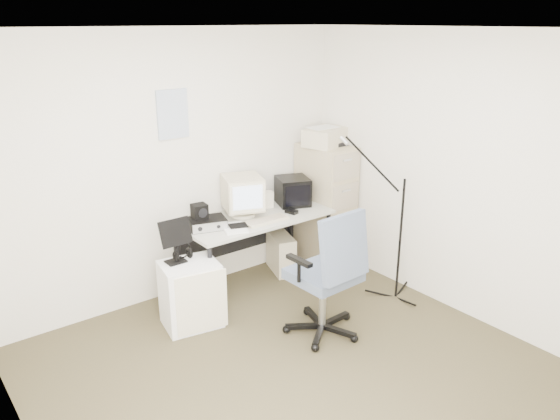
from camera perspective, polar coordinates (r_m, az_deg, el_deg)
floor at (r=4.33m, az=2.00°, el=-16.94°), size 3.60×3.60×0.01m
ceiling at (r=3.49m, az=2.50°, el=18.41°), size 3.60×3.60×0.01m
wall_back at (r=5.17m, az=-10.67°, el=4.38°), size 3.60×0.02×2.50m
wall_left at (r=3.01m, az=-25.50°, el=-8.43°), size 0.02×3.60×2.50m
wall_right at (r=5.02m, az=18.25°, el=3.27°), size 0.02×3.60×2.50m
wall_calendar at (r=5.05m, az=-11.16°, el=9.80°), size 0.30×0.02×0.44m
filing_cabinet at (r=5.96m, az=4.74°, el=0.62°), size 0.40×0.60×1.30m
printer at (r=5.78m, az=4.83°, el=7.63°), size 0.54×0.44×0.18m
desk at (r=5.48m, az=-2.54°, el=-4.23°), size 1.50×0.70×0.73m
crt_monitor at (r=5.31m, az=-3.92°, el=1.44°), size 0.46×0.48×0.40m
crt_tv at (r=5.65m, az=1.33°, el=2.00°), size 0.41×0.42×0.28m
desk_speaker at (r=5.58m, az=-1.26°, el=1.13°), size 0.11×0.11×0.17m
keyboard at (r=5.19m, az=-1.44°, el=-1.11°), size 0.44×0.16×0.02m
mouse at (r=5.42m, az=1.21°, el=-0.16°), size 0.10×0.14×0.04m
radio_receiver at (r=5.07m, az=-7.61°, el=-1.37°), size 0.39×0.32×0.09m
radio_speaker at (r=5.05m, az=-8.42°, el=-0.12°), size 0.15×0.14×0.13m
papers at (r=5.03m, az=-4.78°, el=-1.88°), size 0.28×0.33×0.02m
pc_tower at (r=5.82m, az=0.11°, el=-4.52°), size 0.32×0.47×0.41m
office_chair at (r=4.57m, az=4.56°, el=-6.49°), size 0.68×0.68×1.14m
side_cart at (r=4.86m, az=-9.33°, el=-8.67°), size 0.53×0.46×0.59m
music_stand at (r=4.69m, az=-10.98°, el=-3.14°), size 0.28×0.17×0.40m
headphones at (r=4.79m, az=-10.14°, el=-4.50°), size 0.18×0.18×0.03m
mic_stand at (r=5.19m, az=12.58°, el=-1.17°), size 0.02×0.02×1.56m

